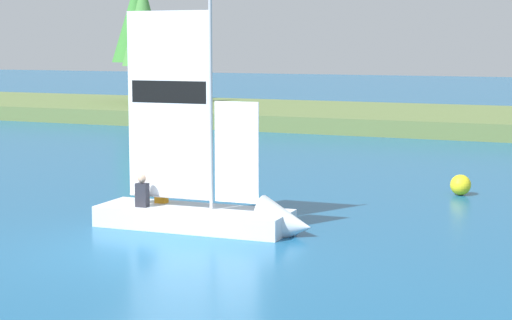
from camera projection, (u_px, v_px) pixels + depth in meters
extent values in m
plane|color=#195684|center=(146.00, 253.00, 17.96)|extent=(200.00, 200.00, 0.00)
cube|color=#5B703D|center=(449.00, 120.00, 44.61)|extent=(80.00, 11.78, 0.78)
cylinder|color=brown|center=(138.00, 82.00, 52.95)|extent=(0.41, 0.41, 2.33)
cone|color=#387F33|center=(137.00, 21.00, 52.47)|extent=(3.03, 3.03, 4.88)
cylinder|color=brown|center=(144.00, 85.00, 50.17)|extent=(0.36, 0.36, 2.18)
cone|color=#47893D|center=(143.00, 23.00, 49.71)|extent=(2.46, 2.46, 4.81)
cube|color=silver|center=(194.00, 218.00, 20.34)|extent=(4.59, 1.60, 0.47)
cone|color=silver|center=(286.00, 225.00, 19.51)|extent=(1.18, 1.32, 1.28)
cylinder|color=#B7B7BC|center=(211.00, 106.00, 19.83)|extent=(0.08, 0.08, 4.71)
cube|color=white|center=(169.00, 104.00, 20.21)|extent=(2.10, 0.12, 4.23)
cube|color=black|center=(169.00, 92.00, 20.18)|extent=(1.89, 0.11, 0.51)
cube|color=white|center=(237.00, 152.00, 19.74)|extent=(1.05, 0.07, 2.27)
cylinder|color=#B7B7BC|center=(170.00, 197.00, 20.49)|extent=(2.10, 0.15, 0.06)
cube|color=#26262D|center=(142.00, 195.00, 20.40)|extent=(0.29, 0.21, 0.55)
sphere|color=tan|center=(142.00, 179.00, 20.35)|extent=(0.20, 0.20, 0.20)
cube|color=orange|center=(161.00, 192.00, 20.92)|extent=(0.29, 0.21, 0.51)
sphere|color=tan|center=(161.00, 177.00, 20.87)|extent=(0.20, 0.20, 0.20)
sphere|color=yellow|center=(461.00, 185.00, 24.77)|extent=(0.58, 0.58, 0.58)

